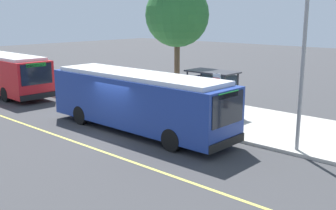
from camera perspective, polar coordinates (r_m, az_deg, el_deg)
The scene contains 10 objects.
ground_plane at distance 20.21m, azimuth -7.16°, elevation -4.00°, with size 120.00×120.00×0.00m, color #38383A.
sidewalk_curb at distance 24.37m, azimuth 3.59°, elevation -0.87°, with size 44.00×6.40×0.15m, color #B7B2A8.
lane_stripe_center at distance 18.92m, azimuth -12.24°, elevation -5.33°, with size 36.00×0.14×0.01m, color #E0D64C.
transit_bus_main at distance 20.13m, azimuth -4.26°, elevation 0.75°, with size 10.76×2.62×2.95m.
bus_shelter at distance 23.46m, azimuth 6.08°, elevation 3.15°, with size 2.90×1.60×2.48m.
waiting_bench at distance 23.57m, azimuth 6.82°, elevation -0.00°, with size 1.60×0.48×0.95m.
route_sign_post at distance 20.09m, azimuth 6.82°, elevation 1.66°, with size 0.44×0.08×2.80m.
pedestrian_commuter at distance 22.22m, azimuth 5.65°, elevation 0.53°, with size 0.24×0.40×1.69m.
street_tree_near_shelter at distance 26.60m, azimuth 1.31°, elevation 12.49°, with size 4.11×4.11×7.63m.
utility_pole at distance 17.38m, azimuth 18.32°, elevation 4.08°, with size 0.16×0.16×6.40m, color gray.
Camera 1 is at (14.80, -12.51, 5.72)m, focal length 43.36 mm.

